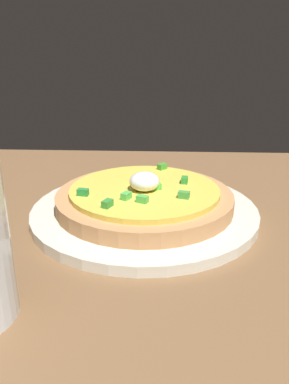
% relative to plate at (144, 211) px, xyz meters
% --- Properties ---
extents(dining_table, '(1.22, 0.89, 0.03)m').
position_rel_plate_xyz_m(dining_table, '(0.01, 0.13, -0.02)').
color(dining_table, brown).
rests_on(dining_table, ground).
extents(plate, '(0.28, 0.28, 0.01)m').
position_rel_plate_xyz_m(plate, '(0.00, 0.00, 0.00)').
color(plate, silver).
rests_on(plate, dining_table).
extents(pizza, '(0.22, 0.22, 0.05)m').
position_rel_plate_xyz_m(pizza, '(-0.00, 0.00, 0.02)').
color(pizza, tan).
rests_on(pizza, plate).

